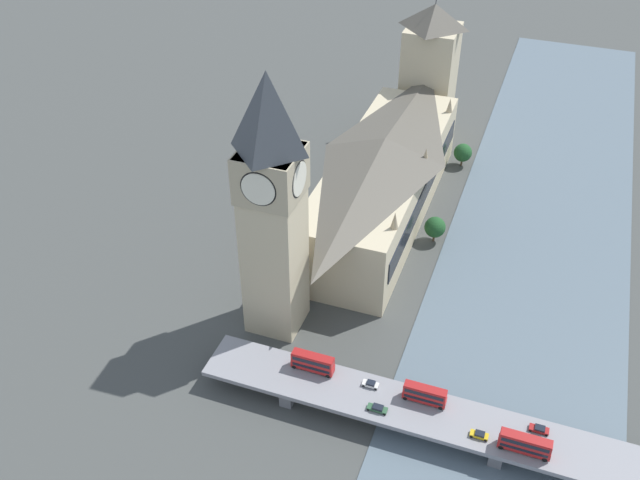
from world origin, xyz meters
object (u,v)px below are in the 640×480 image
object	(u,v)px
car_northbound_lead	(371,384)
double_decker_bus_rear	(425,394)
road_bridge	(500,435)
car_northbound_mid	(377,408)
victoria_tower	(429,71)
clock_tower	(272,204)
car_northbound_tail	(479,435)
double_decker_bus_lead	(525,444)
parliament_hall	(383,178)
car_southbound_mid	(539,429)
double_decker_bus_mid	(313,362)

from	to	relation	value
car_northbound_lead	double_decker_bus_rear	bearing A→B (deg)	179.02
road_bridge	car_northbound_mid	distance (m)	27.85
victoria_tower	road_bridge	bearing A→B (deg)	109.76
clock_tower	road_bridge	size ratio (longest dim) A/B	0.51
car_northbound_lead	car_northbound_mid	bearing A→B (deg)	118.98
victoria_tower	car_northbound_lead	world-z (taller)	victoria_tower
victoria_tower	car_northbound_tail	size ratio (longest dim) A/B	13.47
double_decker_bus_lead	victoria_tower	bearing A→B (deg)	-68.84
parliament_hall	car_northbound_lead	world-z (taller)	parliament_hall
parliament_hall	car_northbound_tail	xyz separation A→B (m)	(-45.81, 82.36, -7.90)
parliament_hall	clock_tower	xyz separation A→B (m)	(12.57, 58.00, 24.28)
double_decker_bus_lead	car_southbound_mid	world-z (taller)	double_decker_bus_lead
car_northbound_mid	car_northbound_tail	xyz separation A→B (m)	(-23.14, -0.57, 0.01)
clock_tower	road_bridge	bearing A→B (deg)	161.10
car_northbound_lead	clock_tower	bearing A→B (deg)	-30.27
double_decker_bus_lead	car_northbound_lead	xyz separation A→B (m)	(36.33, -6.38, -1.94)
double_decker_bus_mid	car_northbound_lead	distance (m)	14.79
double_decker_bus_rear	car_southbound_mid	xyz separation A→B (m)	(-25.98, -0.48, -1.91)
road_bridge	car_southbound_mid	xyz separation A→B (m)	(-7.79, -3.27, 1.70)
double_decker_bus_rear	car_southbound_mid	world-z (taller)	double_decker_bus_rear
car_northbound_lead	car_northbound_mid	xyz separation A→B (m)	(-3.56, 6.42, 0.00)
car_northbound_lead	car_southbound_mid	world-z (taller)	car_northbound_lead
car_northbound_lead	parliament_hall	bearing A→B (deg)	-75.97
victoria_tower	double_decker_bus_lead	distance (m)	154.68
clock_tower	road_bridge	xyz separation A→B (m)	(-62.83, 21.51, -33.93)
double_decker_bus_lead	car_northbound_tail	distance (m)	9.83
victoria_tower	car_northbound_lead	size ratio (longest dim) A/B	13.96
road_bridge	double_decker_bus_mid	world-z (taller)	double_decker_bus_mid
double_decker_bus_rear	car_northbound_lead	size ratio (longest dim) A/B	2.60
parliament_hall	double_decker_bus_mid	size ratio (longest dim) A/B	8.94
parliament_hall	car_northbound_mid	world-z (taller)	parliament_hall
parliament_hall	double_decker_bus_rear	distance (m)	83.37
clock_tower	double_decker_bus_rear	distance (m)	57.11
car_northbound_lead	double_decker_bus_mid	bearing A→B (deg)	-0.62
parliament_hall	double_decker_bus_rear	xyz separation A→B (m)	(-32.06, 76.72, -6.04)
car_northbound_lead	car_southbound_mid	xyz separation A→B (m)	(-38.93, -0.26, -0.04)
parliament_hall	clock_tower	bearing A→B (deg)	77.77
double_decker_bus_rear	car_southbound_mid	size ratio (longest dim) A/B	2.34
double_decker_bus_lead	parliament_hall	bearing A→B (deg)	-56.22
victoria_tower	double_decker_bus_rear	distance (m)	141.96
clock_tower	double_decker_bus_mid	xyz separation A→B (m)	(-17.04, 18.34, -30.16)
victoria_tower	car_southbound_mid	size ratio (longest dim) A/B	12.58
clock_tower	victoria_tower	bearing A→B (deg)	-96.03
car_northbound_mid	car_southbound_mid	xyz separation A→B (m)	(-35.37, -6.68, -0.04)
car_northbound_tail	car_northbound_lead	bearing A→B (deg)	-12.38
parliament_hall	double_decker_bus_mid	bearing A→B (deg)	93.35
double_decker_bus_rear	car_northbound_tail	bearing A→B (deg)	157.71
double_decker_bus_lead	car_northbound_mid	distance (m)	32.83
double_decker_bus_lead	double_decker_bus_mid	bearing A→B (deg)	-7.31
parliament_hall	double_decker_bus_mid	distance (m)	76.70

